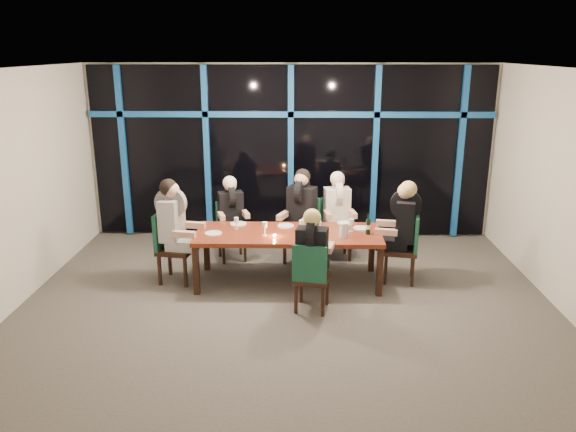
{
  "coord_description": "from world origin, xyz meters",
  "views": [
    {
      "loc": [
        0.15,
        -6.67,
        3.23
      ],
      "look_at": [
        0.0,
        0.6,
        1.05
      ],
      "focal_mm": 35.0,
      "sensor_mm": 36.0,
      "label": 1
    }
  ],
  "objects": [
    {
      "name": "wine_glass_a",
      "position": [
        -0.32,
        0.66,
        0.89
      ],
      "size": [
        0.07,
        0.07,
        0.19
      ],
      "color": "silver",
      "rests_on": "dining_table"
    },
    {
      "name": "wine_glass_b",
      "position": [
        0.18,
        0.85,
        0.87
      ],
      "size": [
        0.06,
        0.06,
        0.17
      ],
      "color": "silver",
      "rests_on": "dining_table"
    },
    {
      "name": "diner_end_left",
      "position": [
        -1.6,
        0.8,
        0.98
      ],
      "size": [
        0.68,
        0.55,
        1.0
      ],
      "rotation": [
        0.0,
        0.0,
        1.41
      ],
      "color": "black",
      "rests_on": "ground"
    },
    {
      "name": "wine_glass_c",
      "position": [
        0.43,
        0.79,
        0.87
      ],
      "size": [
        0.07,
        0.07,
        0.17
      ],
      "color": "silver",
      "rests_on": "dining_table"
    },
    {
      "name": "diner_near_mid",
      "position": [
        0.32,
        -0.08,
        0.89
      ],
      "size": [
        0.51,
        0.62,
        0.9
      ],
      "rotation": [
        0.0,
        0.0,
        2.94
      ],
      "color": "black",
      "rests_on": "ground"
    },
    {
      "name": "plate_far_left",
      "position": [
        -0.74,
        1.16,
        0.76
      ],
      "size": [
        0.24,
        0.24,
        0.01
      ],
      "primitive_type": "cylinder",
      "color": "white",
      "rests_on": "dining_table"
    },
    {
      "name": "chair_end_left",
      "position": [
        -1.69,
        0.82,
        0.57
      ],
      "size": [
        0.55,
        0.55,
        1.03
      ],
      "rotation": [
        0.0,
        0.0,
        1.41
      ],
      "color": "black",
      "rests_on": "ground"
    },
    {
      "name": "wine_glass_d",
      "position": [
        -0.74,
        0.94,
        0.87
      ],
      "size": [
        0.07,
        0.07,
        0.17
      ],
      "color": "silver",
      "rests_on": "dining_table"
    },
    {
      "name": "wine_bottle",
      "position": [
        1.11,
        0.75,
        0.86
      ],
      "size": [
        0.07,
        0.07,
        0.29
      ],
      "rotation": [
        0.0,
        0.0,
        -0.16
      ],
      "color": "black",
      "rests_on": "dining_table"
    },
    {
      "name": "wine_glass_e",
      "position": [
        0.89,
        0.86,
        0.88
      ],
      "size": [
        0.07,
        0.07,
        0.18
      ],
      "color": "silver",
      "rests_on": "dining_table"
    },
    {
      "name": "diner_far_right",
      "position": [
        0.75,
        1.78,
        0.91
      ],
      "size": [
        0.51,
        0.63,
        0.93
      ],
      "rotation": [
        0.0,
        0.0,
        0.15
      ],
      "color": "silver",
      "rests_on": "ground"
    },
    {
      "name": "diner_far_left",
      "position": [
        -0.91,
        1.69,
        0.88
      ],
      "size": [
        0.54,
        0.62,
        0.89
      ],
      "rotation": [
        0.0,
        0.0,
        0.31
      ],
      "color": "black",
      "rests_on": "ground"
    },
    {
      "name": "chair_far_left",
      "position": [
        -0.93,
        1.77,
        0.51
      ],
      "size": [
        0.53,
        0.53,
        0.92
      ],
      "rotation": [
        0.0,
        0.0,
        0.31
      ],
      "color": "black",
      "rests_on": "ground"
    },
    {
      "name": "chair_far_right",
      "position": [
        0.74,
        1.86,
        0.53
      ],
      "size": [
        0.5,
        0.5,
        0.96
      ],
      "rotation": [
        0.0,
        0.0,
        0.15
      ],
      "color": "black",
      "rests_on": "ground"
    },
    {
      "name": "plate_far_right",
      "position": [
        0.83,
        1.23,
        0.76
      ],
      "size": [
        0.24,
        0.24,
        0.01
      ],
      "primitive_type": "cylinder",
      "color": "white",
      "rests_on": "dining_table"
    },
    {
      "name": "chair_near_mid",
      "position": [
        0.3,
        -0.15,
        0.52
      ],
      "size": [
        0.51,
        0.51,
        0.93
      ],
      "rotation": [
        0.0,
        0.0,
        2.94
      ],
      "color": "black",
      "rests_on": "ground"
    },
    {
      "name": "tea_light",
      "position": [
        -0.19,
        0.61,
        0.76
      ],
      "size": [
        0.05,
        0.05,
        0.03
      ],
      "primitive_type": "cylinder",
      "color": "#F09648",
      "rests_on": "dining_table"
    },
    {
      "name": "dining_table",
      "position": [
        0.0,
        0.8,
        0.68
      ],
      "size": [
        2.6,
        1.0,
        0.75
      ],
      "color": "maroon",
      "rests_on": "ground"
    },
    {
      "name": "room",
      "position": [
        0.0,
        0.0,
        2.02
      ],
      "size": [
        7.04,
        7.0,
        3.02
      ],
      "color": "#5B5650",
      "rests_on": "ground"
    },
    {
      "name": "plate_end_right",
      "position": [
        1.05,
        0.99,
        0.76
      ],
      "size": [
        0.24,
        0.24,
        0.01
      ],
      "primitive_type": "cylinder",
      "color": "white",
      "rests_on": "dining_table"
    },
    {
      "name": "chair_far_mid",
      "position": [
        0.21,
        1.68,
        0.56
      ],
      "size": [
        0.61,
        0.61,
        1.01
      ],
      "rotation": [
        0.0,
        0.0,
        -0.4
      ],
      "color": "black",
      "rests_on": "ground"
    },
    {
      "name": "diner_far_mid",
      "position": [
        0.18,
        1.6,
        0.96
      ],
      "size": [
        0.63,
        0.69,
        0.98
      ],
      "rotation": [
        0.0,
        0.0,
        -0.4
      ],
      "color": "black",
      "rests_on": "ground"
    },
    {
      "name": "plate_far_mid",
      "position": [
        -0.04,
        1.08,
        0.76
      ],
      "size": [
        0.24,
        0.24,
        0.01
      ],
      "primitive_type": "cylinder",
      "color": "white",
      "rests_on": "dining_table"
    },
    {
      "name": "window_wall",
      "position": [
        0.01,
        2.93,
        1.55
      ],
      "size": [
        6.86,
        0.43,
        2.94
      ],
      "color": "black",
      "rests_on": "ground"
    },
    {
      "name": "water_pitcher",
      "position": [
        0.75,
        0.6,
        0.85
      ],
      "size": [
        0.13,
        0.11,
        0.2
      ],
      "rotation": [
        0.0,
        0.0,
        0.31
      ],
      "color": "white",
      "rests_on": "dining_table"
    },
    {
      "name": "plate_end_left",
      "position": [
        -1.04,
        0.71,
        0.76
      ],
      "size": [
        0.24,
        0.24,
        0.01
      ],
      "primitive_type": "cylinder",
      "color": "white",
      "rests_on": "dining_table"
    },
    {
      "name": "chair_end_right",
      "position": [
        1.68,
        0.87,
        0.56
      ],
      "size": [
        0.54,
        0.54,
        1.01
      ],
      "rotation": [
        0.0,
        0.0,
        4.54
      ],
      "color": "black",
      "rests_on": "ground"
    },
    {
      "name": "plate_near_mid",
      "position": [
        0.44,
        0.48,
        0.76
      ],
      "size": [
        0.24,
        0.24,
        0.01
      ],
      "primitive_type": "cylinder",
      "color": "white",
      "rests_on": "dining_table"
    },
    {
      "name": "diner_end_right",
      "position": [
        1.6,
        0.89,
        0.96
      ],
      "size": [
        0.67,
        0.55,
        0.98
      ],
      "rotation": [
        0.0,
        0.0,
        4.54
      ],
      "color": "black",
      "rests_on": "ground"
    }
  ]
}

